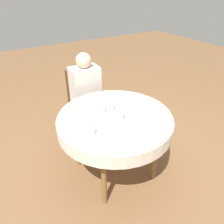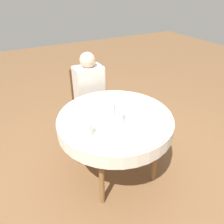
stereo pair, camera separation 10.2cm
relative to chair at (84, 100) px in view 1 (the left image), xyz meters
The scene contains 7 objects.
ground_plane 1.04m from the chair, 94.93° to the right, with size 12.00×12.00×0.00m, color brown.
dining_table 0.93m from the chair, 94.93° to the right, with size 1.16×1.16×0.76m.
chair is the anchor object (origin of this frame).
person 0.23m from the chair, 91.86° to the right, with size 0.37×0.35×1.17m.
napkin 1.03m from the chair, 99.90° to the right, with size 0.30×0.30×0.00m.
birthday_cake 1.05m from the chair, 99.90° to the right, with size 0.25×0.25×0.16m.
drinking_glass 1.22m from the chair, 111.93° to the right, with size 0.07×0.07×0.13m.
Camera 1 is at (-0.99, -1.55, 1.91)m, focal length 35.00 mm.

